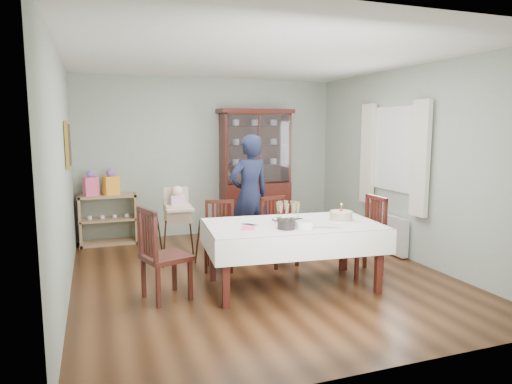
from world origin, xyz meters
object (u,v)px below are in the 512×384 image
chair_far_left (219,249)px  gift_bag_orange (111,183)px  birthday_cake (341,216)px  sideboard (108,219)px  high_chair (178,232)px  gift_bag_pink (91,184)px  chair_end_left (165,272)px  chair_far_right (279,245)px  china_cabinet (255,170)px  woman (249,195)px  chair_end_right (363,251)px  champagne_tray (288,215)px  dining_table (292,255)px

chair_far_left → gift_bag_orange: (-1.26, 1.87, 0.72)m
gift_bag_orange → birthday_cake: bearing=-49.0°
sideboard → high_chair: high_chair is taller
birthday_cake → gift_bag_orange: bearing=131.0°
gift_bag_orange → sideboard: bearing=163.5°
high_chair → birthday_cake: high_chair is taller
sideboard → birthday_cake: size_ratio=2.95×
sideboard → gift_bag_pink: bearing=-175.1°
chair_end_left → high_chair: 1.46m
chair_far_right → chair_end_left: (-1.66, -0.77, 0.03)m
china_cabinet → chair_far_left: bearing=-122.1°
high_chair → birthday_cake: (1.67, -1.56, 0.40)m
woman → gift_bag_orange: 2.28m
chair_end_right → champagne_tray: chair_end_right is taller
birthday_cake → gift_bag_orange: gift_bag_orange is taller
chair_far_right → chair_end_left: chair_end_left is taller
chair_far_right → gift_bag_pink: gift_bag_pink is taller
sideboard → china_cabinet: bearing=-0.5°
dining_table → chair_end_right: bearing=8.4°
high_chair → champagne_tray: high_chair is taller
champagne_tray → gift_bag_pink: gift_bag_pink is taller
woman → gift_bag_orange: (-1.88, 1.29, 0.11)m
china_cabinet → woman: bearing=-113.2°
dining_table → high_chair: (-1.07, 1.50, 0.03)m
china_cabinet → birthday_cake: size_ratio=7.13×
birthday_cake → gift_bag_orange: size_ratio=0.73×
dining_table → china_cabinet: 2.96m
sideboard → gift_bag_orange: bearing=-16.5°
dining_table → champagne_tray: bearing=91.3°
chair_end_left → high_chair: bearing=-33.1°
chair_far_right → chair_end_right: chair_end_right is taller
high_chair → gift_bag_orange: bearing=122.5°
champagne_tray → gift_bag_orange: bearing=125.0°
dining_table → gift_bag_orange: size_ratio=5.02×
high_chair → champagne_tray: 1.79m
birthday_cake → gift_bag_orange: (-2.49, 2.87, 0.17)m
china_cabinet → sideboard: bearing=179.5°
dining_table → china_cabinet: bearing=79.1°
chair_end_right → birthday_cake: bearing=-66.0°
chair_far_right → gift_bag_orange: bearing=126.7°
chair_end_right → sideboard: bearing=-132.8°
chair_far_right → high_chair: bearing=143.3°
chair_far_right → woman: woman is taller
dining_table → gift_bag_pink: gift_bag_pink is taller
chair_far_left → dining_table: bearing=-38.8°
chair_far_right → champagne_tray: champagne_tray is taller
high_chair → chair_far_left: bearing=-50.8°
dining_table → champagne_tray: size_ratio=5.52×
champagne_tray → birthday_cake: 0.63m
dining_table → high_chair: bearing=125.4°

